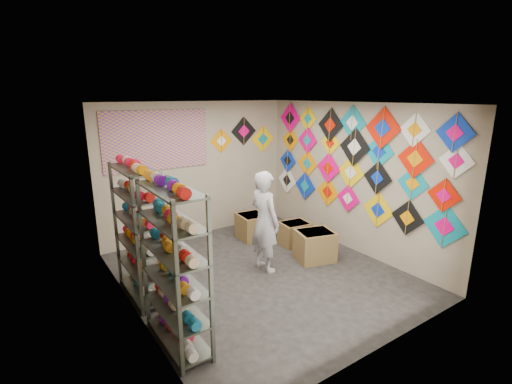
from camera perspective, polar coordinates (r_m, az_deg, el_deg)
ground at (r=6.16m, az=0.82°, el=-12.51°), size 4.50×4.50×0.00m
room_walls at (r=5.60m, az=0.88°, el=2.61°), size 4.50×4.50×4.50m
shelf_rack_front at (r=4.31m, az=-12.42°, el=-11.40°), size 0.40×1.10×1.90m
shelf_rack_back at (r=5.45m, az=-17.61°, el=-6.08°), size 0.40×1.10×1.90m
string_spools at (r=4.83m, az=-15.41°, el=-7.40°), size 0.12×2.36×0.12m
kite_wall_display at (r=6.90m, az=14.57°, el=4.51°), size 0.06×4.30×2.07m
back_wall_kites at (r=8.02m, az=-1.66°, el=8.54°), size 1.60×0.02×0.80m
poster at (r=7.16m, az=-14.94°, el=7.68°), size 2.00×0.01×1.10m
shopkeeper at (r=6.01m, az=1.33°, el=-4.56°), size 0.67×0.49×1.67m
carton_a at (r=6.64m, az=9.02°, el=-8.14°), size 0.75×0.68×0.52m
carton_b at (r=7.25m, az=5.97°, el=-6.36°), size 0.59×0.51×0.44m
carton_c at (r=7.50m, az=-0.61°, el=-5.31°), size 0.57×0.62×0.50m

